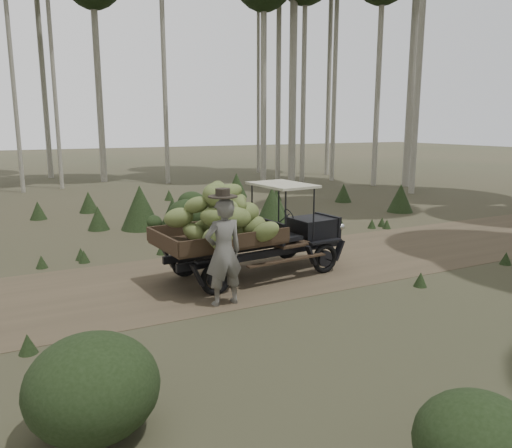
# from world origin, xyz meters

# --- Properties ---
(ground) EXTENTS (120.00, 120.00, 0.00)m
(ground) POSITION_xyz_m (0.00, 0.00, 0.00)
(ground) COLOR #473D2B
(ground) RESTS_ON ground
(dirt_track) EXTENTS (70.00, 4.00, 0.01)m
(dirt_track) POSITION_xyz_m (0.00, 0.00, 0.00)
(dirt_track) COLOR brown
(dirt_track) RESTS_ON ground
(banana_truck) EXTENTS (4.39, 2.24, 2.17)m
(banana_truck) POSITION_xyz_m (-0.69, -0.36, 1.25)
(banana_truck) COLOR black
(banana_truck) RESTS_ON ground
(farmer) EXTENTS (0.73, 0.54, 2.13)m
(farmer) POSITION_xyz_m (-1.56, -1.62, 1.01)
(farmer) COLOR #605D57
(farmer) RESTS_ON ground
(undergrowth) EXTENTS (20.04, 23.23, 1.38)m
(undergrowth) POSITION_xyz_m (-0.63, 0.04, 0.52)
(undergrowth) COLOR #233319
(undergrowth) RESTS_ON ground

